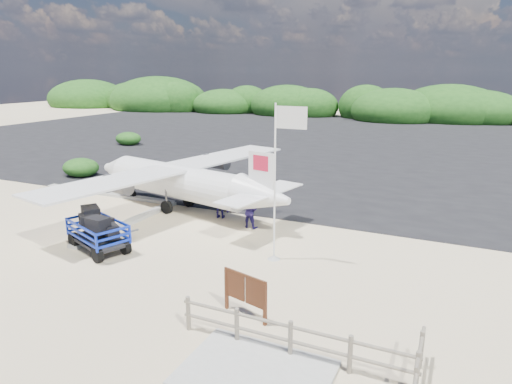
% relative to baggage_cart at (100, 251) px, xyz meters
% --- Properties ---
extents(ground, '(160.00, 160.00, 0.00)m').
position_rel_baggage_cart_xyz_m(ground, '(3.38, 1.64, 0.00)').
color(ground, beige).
extents(asphalt_apron, '(90.00, 50.00, 0.04)m').
position_rel_baggage_cart_xyz_m(asphalt_apron, '(3.38, 31.64, 0.00)').
color(asphalt_apron, '#B2B2B2').
rests_on(asphalt_apron, ground).
extents(lagoon, '(9.00, 7.00, 0.40)m').
position_rel_baggage_cart_xyz_m(lagoon, '(-5.62, 3.14, 0.00)').
color(lagoon, '#B2B2B2').
rests_on(lagoon, ground).
extents(walkway_pad, '(3.50, 2.50, 0.10)m').
position_rel_baggage_cart_xyz_m(walkway_pad, '(8.88, -4.36, 0.00)').
color(walkway_pad, '#B2B2B2').
rests_on(walkway_pad, ground).
extents(vegetation_band, '(124.00, 8.00, 4.40)m').
position_rel_baggage_cart_xyz_m(vegetation_band, '(3.38, 56.64, 0.00)').
color(vegetation_band, '#B2B2B2').
rests_on(vegetation_band, ground).
extents(fence, '(6.40, 2.00, 1.10)m').
position_rel_baggage_cart_xyz_m(fence, '(9.38, -3.36, 0.00)').
color(fence, '#B2B2B2').
rests_on(fence, ground).
extents(baggage_cart, '(3.32, 2.60, 1.46)m').
position_rel_baggage_cart_xyz_m(baggage_cart, '(0.00, 0.00, 0.00)').
color(baggage_cart, '#0B25B3').
rests_on(baggage_cart, ground).
extents(flagpole, '(1.18, 0.50, 5.88)m').
position_rel_baggage_cart_xyz_m(flagpole, '(6.65, 2.14, 0.00)').
color(flagpole, white).
rests_on(flagpole, ground).
extents(signboard, '(1.65, 0.58, 1.38)m').
position_rel_baggage_cart_xyz_m(signboard, '(7.51, -2.08, 0.00)').
color(signboard, '#502A17').
rests_on(signboard, ground).
extents(crew_a, '(0.81, 0.66, 1.90)m').
position_rel_baggage_cart_xyz_m(crew_a, '(2.09, 6.70, 0.95)').
color(crew_a, '#1C154E').
rests_on(crew_a, ground).
extents(crew_b, '(0.82, 0.64, 1.66)m').
position_rel_baggage_cart_xyz_m(crew_b, '(4.25, 5.03, 0.83)').
color(crew_b, '#1C154E').
rests_on(crew_b, ground).
extents(crew_c, '(1.05, 0.59, 1.70)m').
position_rel_baggage_cart_xyz_m(crew_c, '(2.36, 5.70, 0.85)').
color(crew_c, '#1C154E').
rests_on(crew_c, ground).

